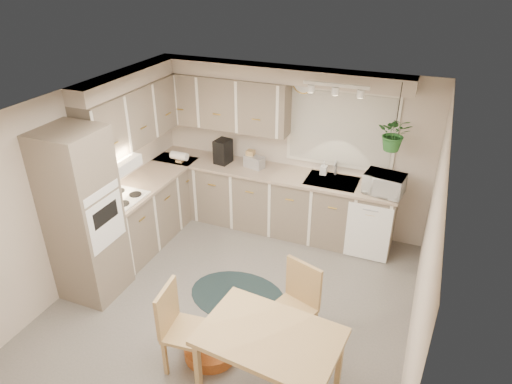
{
  "coord_description": "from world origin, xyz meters",
  "views": [
    {
      "loc": [
        1.83,
        -3.78,
        3.74
      ],
      "look_at": [
        0.08,
        0.55,
        1.26
      ],
      "focal_mm": 32.0,
      "sensor_mm": 36.0,
      "label": 1
    }
  ],
  "objects_px": {
    "pet_bed": "(211,349)",
    "microwave": "(384,182)",
    "dining_table": "(269,366)",
    "chair_back": "(291,310)",
    "chair_left": "(188,330)",
    "braided_rug": "(238,295)"
  },
  "relations": [
    {
      "from": "pet_bed",
      "to": "microwave",
      "type": "relative_size",
      "value": 1.12
    },
    {
      "from": "chair_back",
      "to": "pet_bed",
      "type": "bearing_deg",
      "value": 50.66
    },
    {
      "from": "dining_table",
      "to": "chair_left",
      "type": "bearing_deg",
      "value": 177.3
    },
    {
      "from": "dining_table",
      "to": "chair_left",
      "type": "xyz_separation_m",
      "value": [
        -0.87,
        0.04,
        0.08
      ]
    },
    {
      "from": "chair_back",
      "to": "braided_rug",
      "type": "bearing_deg",
      "value": -11.51
    },
    {
      "from": "chair_back",
      "to": "pet_bed",
      "type": "relative_size",
      "value": 1.7
    },
    {
      "from": "dining_table",
      "to": "microwave",
      "type": "bearing_deg",
      "value": 78.42
    },
    {
      "from": "braided_rug",
      "to": "chair_left",
      "type": "bearing_deg",
      "value": -91.13
    },
    {
      "from": "chair_left",
      "to": "chair_back",
      "type": "xyz_separation_m",
      "value": [
        0.85,
        0.63,
        0.01
      ]
    },
    {
      "from": "chair_back",
      "to": "dining_table",
      "type": "bearing_deg",
      "value": 110.85
    },
    {
      "from": "pet_bed",
      "to": "chair_back",
      "type": "bearing_deg",
      "value": 31.4
    },
    {
      "from": "chair_back",
      "to": "microwave",
      "type": "bearing_deg",
      "value": -86.48
    },
    {
      "from": "chair_left",
      "to": "microwave",
      "type": "distance_m",
      "value": 3.09
    },
    {
      "from": "chair_left",
      "to": "pet_bed",
      "type": "relative_size",
      "value": 1.67
    },
    {
      "from": "chair_left",
      "to": "braided_rug",
      "type": "relative_size",
      "value": 0.78
    },
    {
      "from": "braided_rug",
      "to": "chair_back",
      "type": "bearing_deg",
      "value": -30.77
    },
    {
      "from": "chair_left",
      "to": "microwave",
      "type": "xyz_separation_m",
      "value": [
        1.43,
        2.67,
        0.64
      ]
    },
    {
      "from": "pet_bed",
      "to": "microwave",
      "type": "xyz_separation_m",
      "value": [
        1.29,
        2.48,
        1.04
      ]
    },
    {
      "from": "chair_back",
      "to": "microwave",
      "type": "relative_size",
      "value": 1.91
    },
    {
      "from": "pet_bed",
      "to": "microwave",
      "type": "height_order",
      "value": "microwave"
    },
    {
      "from": "dining_table",
      "to": "pet_bed",
      "type": "height_order",
      "value": "dining_table"
    },
    {
      "from": "microwave",
      "to": "braided_rug",
      "type": "bearing_deg",
      "value": -124.17
    }
  ]
}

